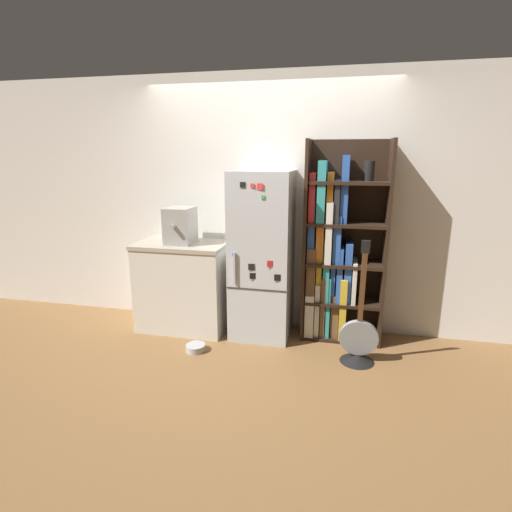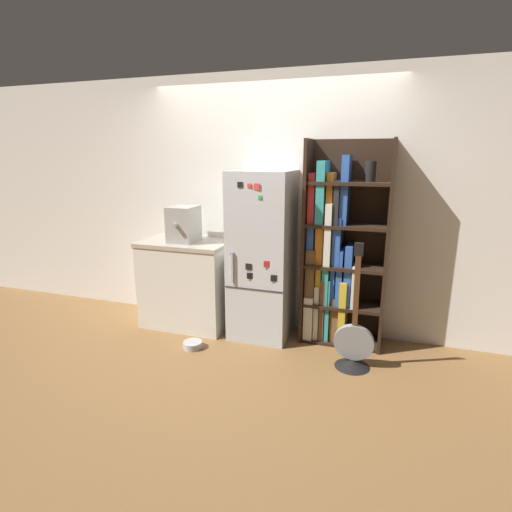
% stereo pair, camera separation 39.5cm
% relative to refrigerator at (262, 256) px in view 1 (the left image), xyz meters
% --- Properties ---
extents(ground_plane, '(16.00, 16.00, 0.00)m').
position_rel_refrigerator_xyz_m(ground_plane, '(0.00, -0.17, -0.83)').
color(ground_plane, olive).
extents(wall_back, '(8.00, 0.05, 2.60)m').
position_rel_refrigerator_xyz_m(wall_back, '(0.00, 0.30, 0.47)').
color(wall_back, white).
rests_on(wall_back, ground_plane).
extents(refrigerator, '(0.58, 0.58, 1.66)m').
position_rel_refrigerator_xyz_m(refrigerator, '(0.00, 0.00, 0.00)').
color(refrigerator, silver).
rests_on(refrigerator, ground_plane).
extents(bookshelf, '(0.78, 0.38, 1.95)m').
position_rel_refrigerator_xyz_m(bookshelf, '(0.71, 0.11, 0.02)').
color(bookshelf, black).
rests_on(bookshelf, ground_plane).
extents(kitchen_counter, '(0.93, 0.59, 0.93)m').
position_rel_refrigerator_xyz_m(kitchen_counter, '(-0.84, -0.01, -0.37)').
color(kitchen_counter, silver).
rests_on(kitchen_counter, ground_plane).
extents(espresso_machine, '(0.26, 0.36, 0.37)m').
position_rel_refrigerator_xyz_m(espresso_machine, '(-0.84, -0.04, 0.28)').
color(espresso_machine, '#A5A39E').
rests_on(espresso_machine, kitchen_counter).
extents(guitar, '(0.34, 0.31, 1.14)m').
position_rel_refrigerator_xyz_m(guitar, '(0.96, -0.40, -0.66)').
color(guitar, black).
rests_on(guitar, ground_plane).
extents(pet_bowl, '(0.19, 0.19, 0.06)m').
position_rel_refrigerator_xyz_m(pet_bowl, '(-0.53, -0.52, -0.80)').
color(pet_bowl, '#B7B7BC').
rests_on(pet_bowl, ground_plane).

